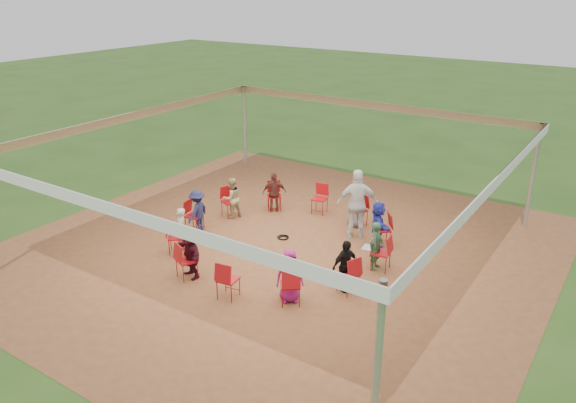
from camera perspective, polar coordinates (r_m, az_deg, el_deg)
The scene contains 28 objects.
ground at distance 14.74m, azimuth -0.72°, elevation -4.81°, with size 80.00×80.00×0.00m, color #294B17.
dirt_patch at distance 14.74m, azimuth -0.72°, elevation -4.79°, with size 13.00×13.00×0.00m, color brown.
tent at distance 13.85m, azimuth -0.77°, elevation 4.02°, with size 10.33×10.33×3.00m.
chair_0 at distance 13.71m, azimuth 9.43°, elevation -5.16°, with size 0.42×0.44×0.90m, color #A80E13, non-canonical shape.
chair_1 at distance 14.96m, azimuth 9.55°, elevation -2.80°, with size 0.42×0.44×0.90m, color #A80E13, non-canonical shape.
chair_2 at distance 16.08m, azimuth 7.17°, elevation -0.90°, with size 0.42×0.44×0.90m, color #A80E13, non-canonical shape.
chair_3 at distance 16.80m, azimuth 3.22°, elevation 0.26°, with size 0.42×0.44×0.90m, color #A80E13, non-canonical shape.
chair_4 at distance 17.00m, azimuth -1.41°, elevation 0.55°, with size 0.42×0.44×0.90m, color #A80E13, non-canonical shape.
chair_5 at distance 16.65m, azimuth -5.93°, elevation -0.04°, with size 0.42×0.44×0.90m, color #A80E13, non-canonical shape.
chair_6 at distance 15.79m, azimuth -9.51°, elevation -1.45°, with size 0.42×0.44×0.90m, color #A80E13, non-canonical shape.
chair_7 at distance 14.61m, azimuth -11.26°, elevation -3.54°, with size 0.42×0.44×0.90m, color #A80E13, non-canonical shape.
chair_8 at distance 13.38m, azimuth -10.28°, elevation -5.93°, with size 0.42×0.44×0.90m, color #A80E13, non-canonical shape.
chair_9 at distance 12.46m, azimuth -6.12°, elevation -7.89°, with size 0.42×0.44×0.90m, color #A80E13, non-canonical shape.
chair_10 at distance 12.18m, azimuth 0.23°, elevation -8.49°, with size 0.42×0.44×0.90m, color #A80E13, non-canonical shape.
chair_11 at distance 12.66m, azimuth 6.17°, elevation -7.37°, with size 0.42×0.44×0.90m, color #A80E13, non-canonical shape.
person_seated_0 at distance 13.67m, azimuth 8.99°, elevation -4.45°, with size 0.44×0.29×1.22m, color #284A2F.
person_seated_1 at distance 14.87m, azimuth 9.14°, elevation -2.24°, with size 1.13×0.42×1.22m, color #232AA0.
person_seated_2 at distance 15.94m, azimuth 6.87°, elevation -0.45°, with size 0.60×0.33×1.22m, color slate.
person_seated_3 at distance 16.83m, azimuth -1.39°, elevation 0.93°, with size 0.71×0.37×1.22m, color #562620.
person_seated_4 at distance 16.49m, azimuth -5.74°, elevation 0.37°, with size 0.59×0.34×1.22m, color tan.
person_seated_5 at distance 15.67m, azimuth -9.18°, elevation -0.97°, with size 0.79×0.39×1.22m, color #1B1D41.
person_seated_6 at distance 14.53m, azimuth -10.84°, elevation -2.94°, with size 0.44×0.29×1.22m, color #A8A295.
person_seated_7 at distance 13.35m, azimuth -9.86°, elevation -5.17°, with size 1.13×0.42×1.22m, color #390B16.
person_seated_8 at distance 12.20m, azimuth 0.18°, elevation -7.54°, with size 0.60×0.33×1.22m, color #971669.
person_seated_9 at distance 12.66m, azimuth 5.84°, elevation -6.50°, with size 0.71×0.37×1.22m, color black.
standing_person at distance 15.13m, azimuth 7.06°, elevation -0.25°, with size 1.13×0.58×1.92m, color silver.
cable_coil at distance 15.30m, azimuth -0.49°, elevation -3.68°, with size 0.34×0.34×0.03m.
laptop at distance 13.72m, azimuth 8.35°, elevation -4.45°, with size 0.32×0.38×0.24m.
Camera 1 is at (7.45, -10.90, 6.56)m, focal length 35.00 mm.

